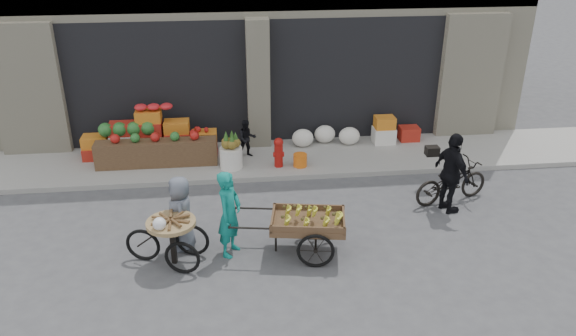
{
  "coord_description": "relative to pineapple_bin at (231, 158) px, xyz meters",
  "views": [
    {
      "loc": [
        -0.77,
        -8.34,
        5.64
      ],
      "look_at": [
        0.32,
        1.33,
        1.1
      ],
      "focal_mm": 35.0,
      "sensor_mm": 36.0,
      "label": 1
    }
  ],
  "objects": [
    {
      "name": "vendor_grey",
      "position": [
        -0.94,
        -3.1,
        0.33
      ],
      "size": [
        0.51,
        0.73,
        1.41
      ],
      "primitive_type": "imported",
      "rotation": [
        0.0,
        0.0,
        -1.48
      ],
      "color": "slate",
      "rests_on": "ground"
    },
    {
      "name": "fire_hydrant",
      "position": [
        1.1,
        -0.05,
        0.13
      ],
      "size": [
        0.22,
        0.22,
        0.71
      ],
      "color": "#A5140F",
      "rests_on": "sidewalk"
    },
    {
      "name": "orange_bucket",
      "position": [
        1.6,
        -0.1,
        -0.1
      ],
      "size": [
        0.32,
        0.32,
        0.3
      ],
      "primitive_type": "cylinder",
      "color": "orange",
      "rests_on": "sidewalk"
    },
    {
      "name": "vendor_woman",
      "position": [
        -0.08,
        -3.38,
        0.43
      ],
      "size": [
        0.6,
        0.69,
        1.6
      ],
      "primitive_type": "imported",
      "rotation": [
        0.0,
        0.0,
        1.11
      ],
      "color": "#107D71",
      "rests_on": "ground"
    },
    {
      "name": "bicycle",
      "position": [
        4.53,
        -1.94,
        0.08
      ],
      "size": [
        1.81,
        1.04,
        0.9
      ],
      "primitive_type": "imported",
      "rotation": [
        0.0,
        0.0,
        1.85
      ],
      "color": "black",
      "rests_on": "ground"
    },
    {
      "name": "pineapple_bin",
      "position": [
        0.0,
        0.0,
        0.0
      ],
      "size": [
        0.52,
        0.52,
        0.5
      ],
      "primitive_type": "cylinder",
      "color": "silver",
      "rests_on": "sidewalk"
    },
    {
      "name": "cyclist",
      "position": [
        4.33,
        -2.34,
        0.47
      ],
      "size": [
        0.66,
        1.06,
        1.68
      ],
      "primitive_type": "imported",
      "rotation": [
        0.0,
        0.0,
        1.85
      ],
      "color": "black",
      "rests_on": "ground"
    },
    {
      "name": "tricycle_cart",
      "position": [
        -1.08,
        -3.59,
        0.2
      ],
      "size": [
        1.46,
        1.03,
        0.95
      ],
      "rotation": [
        0.0,
        0.0,
        -0.26
      ],
      "color": "#9E7F51",
      "rests_on": "ground"
    },
    {
      "name": "right_bay_goods",
      "position": [
        3.36,
        1.1,
        0.04
      ],
      "size": [
        3.35,
        0.6,
        0.7
      ],
      "color": "silver",
      "rests_on": "sidewalk"
    },
    {
      "name": "ground",
      "position": [
        0.75,
        -3.6,
        -0.37
      ],
      "size": [
        80.0,
        80.0,
        0.0
      ],
      "primitive_type": "plane",
      "color": "#424244",
      "rests_on": "ground"
    },
    {
      "name": "sidewalk",
      "position": [
        0.75,
        0.5,
        -0.31
      ],
      "size": [
        18.0,
        2.2,
        0.12
      ],
      "primitive_type": "cube",
      "color": "gray",
      "rests_on": "ground"
    },
    {
      "name": "seated_person",
      "position": [
        0.4,
        0.6,
        0.21
      ],
      "size": [
        0.51,
        0.43,
        0.93
      ],
      "primitive_type": "imported",
      "rotation": [
        0.0,
        0.0,
        0.17
      ],
      "color": "black",
      "rests_on": "sidewalk"
    },
    {
      "name": "banana_cart",
      "position": [
        1.24,
        -3.51,
        0.3
      ],
      "size": [
        2.32,
        1.24,
        0.92
      ],
      "rotation": [
        0.0,
        0.0,
        -0.17
      ],
      "color": "brown",
      "rests_on": "ground"
    },
    {
      "name": "fruit_display",
      "position": [
        -1.73,
        0.78,
        0.3
      ],
      "size": [
        3.1,
        1.12,
        1.24
      ],
      "color": "#A62217",
      "rests_on": "sidewalk"
    }
  ]
}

